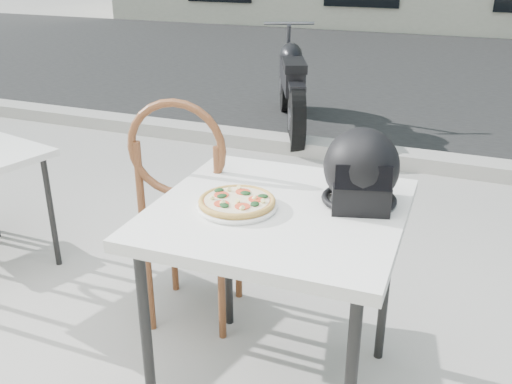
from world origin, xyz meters
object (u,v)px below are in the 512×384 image
at_px(pizza, 237,201).
at_px(motorcycle, 291,86).
at_px(helmet, 361,172).
at_px(cafe_chair_main, 187,204).
at_px(cafe_table_main, 278,226).
at_px(plate, 237,206).

height_order(pizza, motorcycle, motorcycle).
bearing_deg(helmet, motorcycle, 96.94).
distance_m(pizza, cafe_chair_main, 0.58).
relative_size(cafe_table_main, helmet, 2.62).
bearing_deg(cafe_chair_main, cafe_table_main, 140.37).
bearing_deg(pizza, cafe_table_main, 27.31).
bearing_deg(motorcycle, helmet, -90.49).
xyz_separation_m(plate, cafe_chair_main, (-0.40, 0.35, -0.20)).
relative_size(plate, cafe_chair_main, 0.26).
relative_size(pizza, cafe_chair_main, 0.28).
bearing_deg(cafe_chair_main, motorcycle, -90.26).
xyz_separation_m(pizza, motorcycle, (-1.01, 3.52, -0.41)).
distance_m(cafe_table_main, motorcycle, 3.65).
bearing_deg(motorcycle, cafe_chair_main, -102.24).
bearing_deg(cafe_table_main, cafe_chair_main, 151.52).
distance_m(plate, helmet, 0.44).
relative_size(helmet, cafe_chair_main, 0.30).
xyz_separation_m(cafe_table_main, helmet, (0.25, 0.14, 0.19)).
bearing_deg(helmet, pizza, -167.66).
distance_m(cafe_table_main, pizza, 0.18).
xyz_separation_m(pizza, helmet, (0.38, 0.20, 0.09)).
xyz_separation_m(helmet, cafe_chair_main, (-0.77, 0.15, -0.32)).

